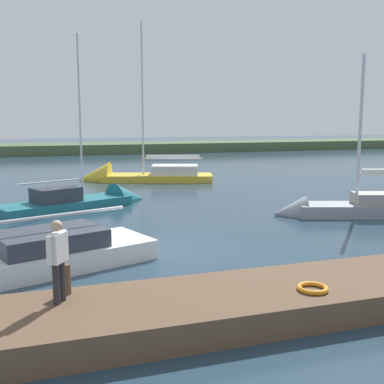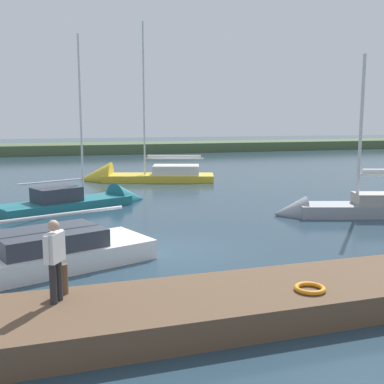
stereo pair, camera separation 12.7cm
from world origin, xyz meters
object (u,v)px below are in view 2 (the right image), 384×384
at_px(sailboat_outer_mooring, 134,178).
at_px(sailboat_behind_pier, 89,204).
at_px(person_on_dock, 55,255).
at_px(mooring_post_near, 64,279).
at_px(life_ring_buoy, 310,288).
at_px(sailboat_far_left, 349,211).

bearing_deg(sailboat_outer_mooring, sailboat_behind_pier, 84.35).
xyz_separation_m(sailboat_behind_pier, person_on_dock, (1.91, 13.71, 1.41)).
distance_m(mooring_post_near, life_ring_buoy, 5.14).
distance_m(mooring_post_near, sailboat_behind_pier, 13.42).
bearing_deg(person_on_dock, sailboat_far_left, -114.34).
xyz_separation_m(sailboat_behind_pier, sailboat_outer_mooring, (-3.91, -8.99, 0.09)).
height_order(life_ring_buoy, sailboat_far_left, sailboat_far_left).
bearing_deg(sailboat_far_left, person_on_dock, 49.87).
relative_size(mooring_post_near, person_on_dock, 0.38).
relative_size(sailboat_outer_mooring, person_on_dock, 7.11).
bearing_deg(mooring_post_near, person_on_dock, 69.05).
bearing_deg(sailboat_outer_mooring, sailboat_far_left, 132.25).
height_order(mooring_post_near, sailboat_behind_pier, sailboat_behind_pier).
xyz_separation_m(life_ring_buoy, sailboat_far_left, (-7.43, -8.89, -0.43)).
distance_m(mooring_post_near, sailboat_outer_mooring, 23.00).
bearing_deg(person_on_dock, sailboat_outer_mooring, -71.00).
bearing_deg(life_ring_buoy, sailboat_far_left, -129.91).
relative_size(sailboat_behind_pier, sailboat_outer_mooring, 0.77).
height_order(sailboat_behind_pier, person_on_dock, sailboat_behind_pier).
height_order(mooring_post_near, person_on_dock, person_on_dock).
relative_size(mooring_post_near, sailboat_far_left, 0.08).
xyz_separation_m(mooring_post_near, person_on_dock, (0.16, 0.42, 0.63)).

